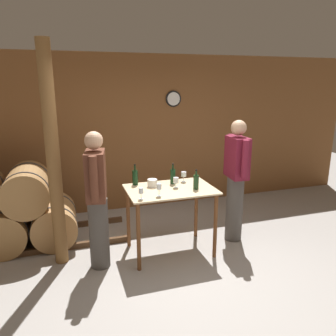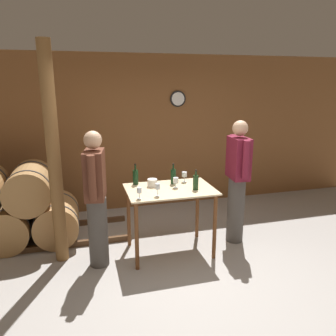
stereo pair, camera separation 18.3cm
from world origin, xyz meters
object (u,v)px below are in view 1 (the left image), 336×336
wine_bottle_center (196,182)px  person_host (97,198)px  wine_bottle_far_left (135,177)px  wine_glass_far_side (184,174)px  wooden_post (53,159)px  wine_bottle_left (173,176)px  wine_glass_near_left (141,191)px  wine_glass_near_right (176,181)px  ice_bucket (152,183)px  wine_glass_near_center (159,187)px  person_visitor_with_scarf (236,178)px

wine_bottle_center → person_host: size_ratio=0.16×
wine_bottle_far_left → wine_glass_far_side: 0.67m
wooden_post → wine_bottle_left: wooden_post is taller
wine_glass_near_left → wine_bottle_center: bearing=11.1°
wine_glass_near_left → wooden_post: bearing=154.5°
wine_bottle_far_left → wine_glass_near_left: (-0.05, -0.57, -0.01)m
wine_glass_near_right → ice_bucket: bearing=154.8°
wine_bottle_left → person_host: 1.08m
wooden_post → wine_bottle_far_left: bearing=6.8°
wooden_post → ice_bucket: wooden_post is taller
wooden_post → wine_glass_near_left: (0.95, -0.45, -0.36)m
wine_bottle_left → wine_glass_near_center: (-0.32, -0.43, 0.01)m
ice_bucket → person_host: person_host is taller
wine_glass_far_side → person_host: bearing=-165.6°
wine_glass_near_left → wine_glass_far_side: 0.88m
wine_glass_near_center → wine_glass_near_right: bearing=39.6°
wine_bottle_far_left → wine_glass_near_left: bearing=-95.5°
wine_glass_near_center → wooden_post: bearing=160.7°
wooden_post → wine_glass_far_side: size_ratio=19.07×
wine_glass_far_side → person_host: person_host is taller
ice_bucket → person_host: 0.78m
wooden_post → person_visitor_with_scarf: wooden_post is taller
wine_glass_near_center → wine_glass_far_side: 0.68m
wine_bottle_far_left → person_visitor_with_scarf: 1.41m
wine_bottle_left → wine_glass_near_left: wine_bottle_left is taller
wooden_post → person_host: (0.46, -0.26, -0.45)m
wine_glass_near_right → wine_glass_near_center: bearing=-140.4°
ice_bucket → person_host: (-0.74, -0.23, -0.05)m
wine_bottle_center → wine_glass_near_left: (-0.76, -0.15, -0.00)m
wine_bottle_left → wine_glass_near_right: size_ratio=2.08×
person_visitor_with_scarf → wine_bottle_left: bearing=171.6°
wine_glass_near_left → wine_glass_near_right: bearing=28.6°
ice_bucket → wooden_post: bearing=178.5°
wine_glass_near_right → wine_bottle_far_left: bearing=149.3°
wine_bottle_center → wine_glass_far_side: (-0.03, 0.36, 0.00)m
wine_glass_near_right → person_visitor_with_scarf: 0.91m
wine_glass_near_left → wine_glass_near_center: (0.23, 0.04, 0.02)m
wine_glass_far_side → person_visitor_with_scarf: bearing=-13.0°
person_host → person_visitor_with_scarf: bearing=4.3°
wine_glass_near_left → wine_glass_near_center: size_ratio=0.89×
wine_glass_near_right → wine_glass_far_side: (0.19, 0.22, 0.01)m
wine_bottle_left → wine_glass_near_right: bearing=-96.1°
wine_glass_near_left → person_host: 0.54m
wine_glass_near_center → person_visitor_with_scarf: person_visitor_with_scarf is taller
wine_glass_near_center → wine_bottle_center: bearing=11.6°
wine_glass_near_left → wine_bottle_left: bearing=40.4°
wine_glass_near_right → wooden_post: bearing=173.7°
wine_bottle_left → wine_bottle_center: wine_bottle_left is taller
wine_bottle_far_left → wooden_post: bearing=-173.2°
wine_bottle_left → person_host: size_ratio=0.17×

